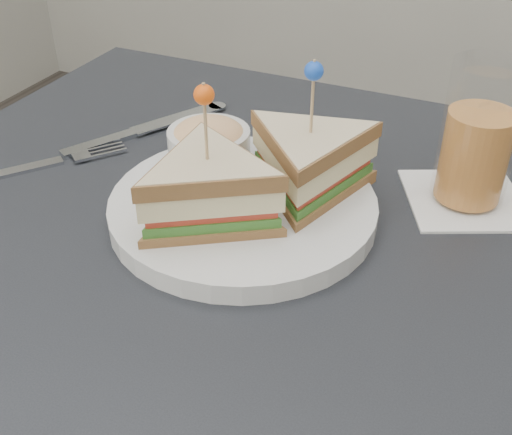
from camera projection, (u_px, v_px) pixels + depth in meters
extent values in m
cube|color=black|center=(240.00, 284.00, 0.54)|extent=(0.80, 0.80, 0.03)
cylinder|color=black|center=(151.00, 275.00, 1.13)|extent=(0.04, 0.04, 0.72)
cylinder|color=silver|center=(243.00, 209.00, 0.59)|extent=(0.26, 0.26, 0.01)
cylinder|color=silver|center=(243.00, 201.00, 0.59)|extent=(0.26, 0.26, 0.00)
cylinder|color=tan|center=(206.00, 129.00, 0.51)|extent=(0.00, 0.00, 0.08)
sphere|color=#D84D0D|center=(204.00, 95.00, 0.49)|extent=(0.02, 0.02, 0.02)
cylinder|color=tan|center=(312.00, 103.00, 0.55)|extent=(0.00, 0.00, 0.08)
sphere|color=#1643AB|center=(314.00, 71.00, 0.53)|extent=(0.02, 0.02, 0.02)
cylinder|color=silver|center=(209.00, 147.00, 0.64)|extent=(0.09, 0.09, 0.04)
ellipsoid|color=#E0B772|center=(209.00, 136.00, 0.63)|extent=(0.08, 0.08, 0.03)
cube|color=silver|center=(2.00, 174.00, 0.65)|extent=(0.09, 0.11, 0.00)
cube|color=silver|center=(80.00, 155.00, 0.68)|extent=(0.03, 0.03, 0.00)
cube|color=#B5BBC1|center=(103.00, 143.00, 0.71)|extent=(0.06, 0.09, 0.01)
cube|color=#B5BBC1|center=(177.00, 119.00, 0.75)|extent=(0.07, 0.11, 0.00)
cylinder|color=#B5BBC1|center=(217.00, 106.00, 0.78)|extent=(0.03, 0.03, 0.00)
cube|color=white|center=(465.00, 199.00, 0.62)|extent=(0.14, 0.14, 0.00)
cylinder|color=#C27836|center=(474.00, 156.00, 0.59)|extent=(0.08, 0.08, 0.09)
cylinder|color=white|center=(479.00, 135.00, 0.58)|extent=(0.09, 0.09, 0.14)
cube|color=white|center=(491.00, 113.00, 0.57)|extent=(0.02, 0.02, 0.02)
cube|color=white|center=(472.00, 123.00, 0.56)|extent=(0.02, 0.02, 0.02)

